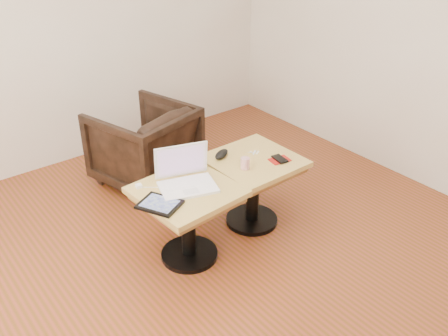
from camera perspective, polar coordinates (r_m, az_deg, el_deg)
room_shell at (r=2.46m, az=-2.30°, el=8.85°), size 4.52×4.52×2.71m
side_table_left at (r=3.25m, az=-4.20°, el=-4.45°), size 0.64×0.64×0.54m
side_table_right at (r=3.60m, az=3.35°, el=-0.84°), size 0.60×0.60×0.54m
laptop at (r=3.20m, az=-4.40°, el=-1.18°), size 0.42×0.37×0.25m
tablet at (r=3.03m, az=-7.37°, el=-4.14°), size 0.28×0.30×0.02m
charging_adapter at (r=3.23m, az=-9.72°, el=-2.04°), size 0.04×0.04×0.02m
glasses_case at (r=3.53m, az=-0.29°, el=1.59°), size 0.17×0.13×0.05m
striped_cup at (r=3.39m, az=2.43°, el=0.55°), size 0.08×0.08×0.08m
earbuds_tangle at (r=3.60m, az=3.53°, el=1.79°), size 0.07×0.06×0.01m
phone_on_sleeve at (r=3.52m, az=6.38°, el=0.99°), size 0.15×0.13×0.02m
armchair at (r=4.22m, az=-9.10°, el=2.58°), size 0.89×0.90×0.67m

